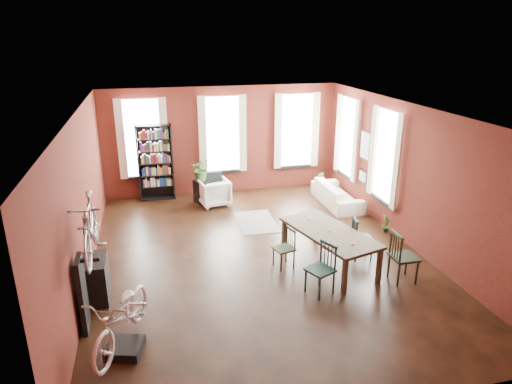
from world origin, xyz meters
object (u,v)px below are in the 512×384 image
object	(u,v)px
dining_chair_d	(362,238)
cream_sofa	(337,191)
dining_table	(328,248)
bookshelf	(156,163)
dining_chair_b	(284,248)
bike_trainer	(125,348)
dining_chair_a	(320,270)
bicycle_floor	(119,291)
plant_stand	(201,191)
white_armchair	(214,191)
console_table	(97,279)
dining_chair_c	(404,257)

from	to	relation	value
dining_chair_d	cream_sofa	bearing A→B (deg)	-3.87
dining_table	bookshelf	size ratio (longest dim) A/B	1.03
dining_chair_b	dining_chair_d	size ratio (longest dim) A/B	0.91
dining_chair_b	bike_trainer	xyz separation A→B (m)	(-3.17, -2.04, -0.34)
dining_chair_d	cream_sofa	world-z (taller)	dining_chair_d
bookshelf	dining_chair_a	bearing A→B (deg)	-65.28
cream_sofa	bicycle_floor	xyz separation A→B (m)	(-5.70, -5.17, 0.67)
bookshelf	bike_trainer	xyz separation A→B (m)	(-0.76, -6.89, -1.02)
bicycle_floor	dining_chair_d	bearing A→B (deg)	44.85
plant_stand	bicycle_floor	world-z (taller)	bicycle_floor
dining_table	bookshelf	world-z (taller)	bookshelf
dining_chair_b	bike_trainer	size ratio (longest dim) A/B	1.62
dining_chair_d	bicycle_floor	world-z (taller)	bicycle_floor
dining_chair_d	bicycle_floor	size ratio (longest dim) A/B	0.50
cream_sofa	plant_stand	bearing A→B (deg)	73.42
cream_sofa	plant_stand	world-z (taller)	cream_sofa
white_armchair	bike_trainer	bearing A→B (deg)	59.06
white_armchair	console_table	bearing A→B (deg)	46.90
dining_chair_a	bicycle_floor	bearing A→B (deg)	-99.92
dining_table	dining_chair_b	xyz separation A→B (m)	(-0.94, 0.14, 0.03)
dining_chair_b	bookshelf	xyz separation A→B (m)	(-2.40, 4.85, 0.68)
dining_chair_d	bicycle_floor	bearing A→B (deg)	122.33
white_armchair	console_table	size ratio (longest dim) A/B	1.03
bike_trainer	plant_stand	distance (m)	6.61
bicycle_floor	console_table	bearing A→B (deg)	130.01
cream_sofa	dining_chair_a	bearing A→B (deg)	152.94
dining_chair_d	dining_chair_a	bearing A→B (deg)	138.90
dining_table	dining_chair_a	world-z (taller)	dining_chair_a
bike_trainer	console_table	world-z (taller)	console_table
bike_trainer	plant_stand	size ratio (longest dim) A/B	0.78
dining_chair_a	bike_trainer	size ratio (longest dim) A/B	1.91
dining_table	dining_chair_b	size ratio (longest dim) A/B	2.70
dining_table	bicycle_floor	xyz separation A→B (m)	(-4.09, -1.89, 0.69)
dining_chair_a	cream_sofa	distance (m)	4.82
cream_sofa	plant_stand	size ratio (longest dim) A/B	3.16
dining_chair_a	dining_chair_d	distance (m)	1.81
dining_table	cream_sofa	world-z (taller)	cream_sofa
white_armchair	bike_trainer	world-z (taller)	white_armchair
white_armchair	plant_stand	distance (m)	0.46
cream_sofa	bicycle_floor	bearing A→B (deg)	132.21
console_table	dining_chair_d	bearing A→B (deg)	3.65
cream_sofa	bicycle_floor	world-z (taller)	bicycle_floor
bookshelf	console_table	bearing A→B (deg)	-103.83
dining_table	bike_trainer	distance (m)	4.54
dining_chair_c	console_table	distance (m)	5.85
dining_chair_a	dining_chair_c	distance (m)	1.76
dining_table	dining_chair_d	distance (m)	0.84
dining_chair_b	dining_chair_d	world-z (taller)	dining_chair_d
dining_chair_d	cream_sofa	xyz separation A→B (m)	(0.78, 3.15, -0.05)
dining_chair_a	bike_trainer	xyz separation A→B (m)	(-3.52, -0.90, -0.42)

